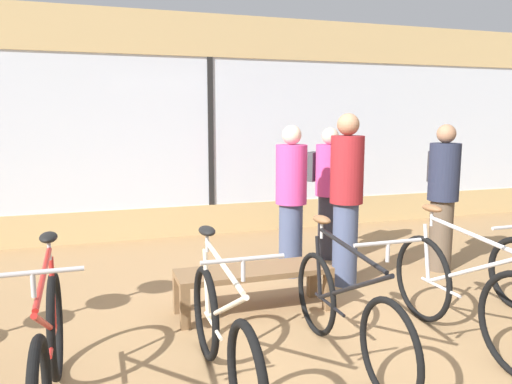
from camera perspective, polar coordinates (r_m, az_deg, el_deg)
The scene contains 11 objects.
ground_plane at distance 4.04m, azimuth 8.36°, elevation -17.22°, with size 24.00×24.00×0.00m, color #99754C.
shop_back_wall at distance 7.39m, azimuth -5.25°, elevation 7.68°, with size 12.00×0.08×3.20m.
bicycle_far_left at distance 3.25m, azimuth -22.59°, elevation -16.81°, with size 0.46×1.77×1.05m.
bicycle_left at distance 3.30m, azimuth -3.85°, elevation -16.09°, with size 0.46×1.70×1.02m.
bicycle_center at distance 3.71m, azimuth 10.29°, elevation -13.29°, with size 0.46×1.73×1.02m.
bicycle_right at distance 4.22m, azimuth 22.66°, elevation -10.71°, with size 0.46×1.79×1.05m.
display_bench at distance 4.56m, azimuth -0.27°, elevation -9.58°, with size 1.40×0.44×0.40m.
customer_near_rack at distance 5.22m, azimuth 10.28°, elevation -0.44°, with size 0.48×0.48×1.79m.
customer_by_window at distance 6.21m, azimuth 8.20°, elevation 0.37°, with size 0.51×0.56×1.62m.
customer_mid_floor at distance 5.46m, azimuth 4.03°, elevation -0.69°, with size 0.47×0.47×1.67m.
customer_near_bench at distance 6.04m, azimuth 20.55°, elevation -0.06°, with size 0.46×0.56×1.67m.
Camera 1 is at (-1.65, -3.24, 1.76)m, focal length 35.00 mm.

